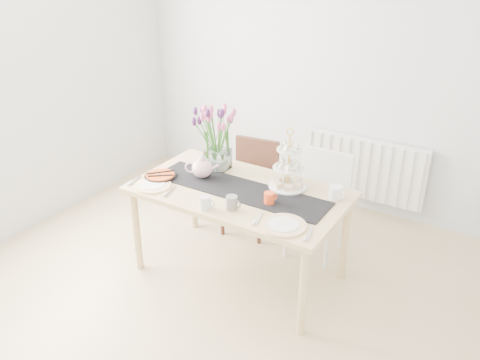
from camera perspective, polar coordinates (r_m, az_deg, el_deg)
The scene contains 16 objects.
room_shell at distance 3.10m, azimuth -7.21°, elevation 3.19°, with size 4.50×4.50×4.50m.
radiator at distance 5.02m, azimuth 13.67°, elevation 1.29°, with size 1.20×0.08×0.60m, color white.
dining_table at distance 3.85m, azimuth -0.06°, elevation -2.12°, with size 1.60×0.90×0.75m.
chair_brown at distance 4.59m, azimuth 1.39°, elevation 0.12°, with size 0.46×0.46×0.83m.
chair_white at distance 4.30m, azimuth 9.03°, elevation -1.75°, with size 0.45×0.45×0.88m.
table_runner at distance 3.81m, azimuth -0.06°, elevation -1.06°, with size 1.40×0.35×0.01m, color black.
tulip_vase at distance 4.03m, azimuth -2.59°, elevation 5.71°, with size 0.63×0.63×0.53m.
cake_stand at distance 3.81m, azimuth 5.43°, elevation 0.80°, with size 0.29×0.29×0.43m.
teapot at distance 3.98m, azimuth -4.26°, elevation 1.32°, with size 0.26×0.21×0.17m, color silver, non-canonical shape.
cream_jug at distance 3.73m, azimuth 10.66°, elevation -1.40°, with size 0.10×0.10×0.10m, color white.
tart_tin at distance 4.04m, azimuth -8.93°, elevation 0.43°, with size 0.25×0.25×0.03m.
mug_grey at distance 3.54m, azimuth -0.94°, elevation -2.55°, with size 0.08×0.08×0.10m, color slate.
mug_white at distance 3.55m, azimuth -3.94°, elevation -2.55°, with size 0.08×0.08×0.10m, color silver.
mug_orange at distance 3.61m, azimuth 3.29°, elevation -2.07°, with size 0.07×0.07×0.09m, color #EE451A.
plate_left at distance 3.92m, azimuth -9.77°, elevation -0.59°, with size 0.28×0.28×0.01m, color white.
plate_right at distance 3.36m, azimuth 4.93°, elevation -5.09°, with size 0.30×0.30×0.02m, color white.
Camera 1 is at (1.82, -2.21, 2.49)m, focal length 38.00 mm.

